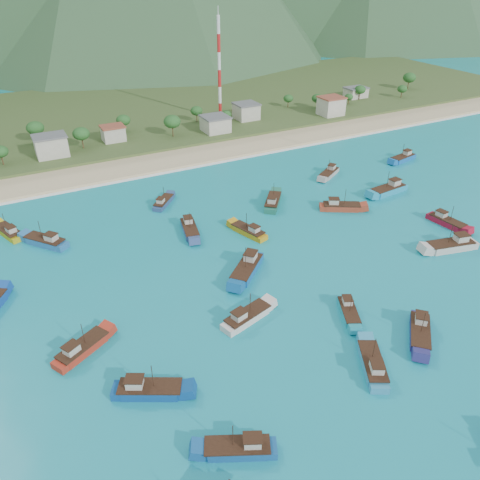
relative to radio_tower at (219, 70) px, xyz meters
name	(u,v)px	position (x,y,z in m)	size (l,w,h in m)	color
ground	(296,290)	(-34.93, -108.00, -20.63)	(600.00, 600.00, 0.00)	#0C7C8E
beach	(163,161)	(-34.93, -29.00, -20.63)	(400.00, 18.00, 1.20)	beige
land	(115,114)	(-34.93, 32.00, -20.63)	(400.00, 110.00, 2.40)	#385123
surf_line	(173,171)	(-34.93, -38.50, -20.63)	(400.00, 2.50, 0.08)	white
village	(157,128)	(-29.53, -8.51, -16.07)	(211.38, 28.61, 6.86)	beige
vegetation	(127,128)	(-39.42, -4.89, -15.48)	(275.30, 25.69, 8.65)	#235623
radio_tower	(219,70)	(0.00, 0.00, 0.00)	(1.20, 1.20, 38.06)	red
boat_0	(249,232)	(-32.75, -84.08, -19.96)	(5.78, 10.27, 5.82)	#C18C15
boat_2	(9,232)	(-83.87, -57.78, -19.94)	(6.27, 10.46, 5.94)	#B39E13
boat_3	(273,202)	(-19.51, -73.36, -19.85)	(9.45, 10.53, 6.47)	#1A634F
boat_4	(247,317)	(-48.05, -111.53, -19.90)	(10.87, 5.87, 6.16)	beige
boat_5	(82,349)	(-76.40, -105.86, -19.92)	(10.42, 7.70, 6.06)	#AA2B1A
boat_7	(247,269)	(-40.78, -98.12, -19.71)	(11.45, 10.84, 7.20)	#0F579A
boat_8	(341,207)	(-5.09, -84.09, -19.87)	(10.88, 8.13, 6.35)	#9B3721
boat_11	(388,190)	(13.33, -82.05, -19.72)	(12.44, 4.78, 7.17)	#1B90B9
boat_12	(447,222)	(13.21, -102.84, -19.94)	(4.18, 10.36, 5.95)	maroon
boat_13	(403,158)	(35.29, -65.28, -19.90)	(10.87, 5.09, 6.19)	#125CAD
boat_17	(329,174)	(6.03, -64.24, -19.96)	(10.02, 7.64, 5.87)	#A99F99
boat_18	(149,390)	(-69.25, -119.52, -19.87)	(10.98, 7.83, 6.35)	navy
boat_20	(46,242)	(-76.68, -66.58, -19.84)	(9.43, 10.59, 6.49)	#21619B
boat_22	(451,246)	(4.79, -111.49, -19.74)	(12.42, 6.12, 7.05)	beige
boat_23	(373,365)	(-35.70, -131.31, -19.91)	(7.63, 10.51, 6.10)	teal
boat_24	(420,333)	(-23.21, -129.23, -19.89)	(9.69, 9.70, 6.25)	navy
boat_26	(163,203)	(-45.51, -59.47, -20.06)	(8.01, 8.42, 5.30)	navy
boat_27	(190,229)	(-44.91, -76.59, -19.90)	(5.23, 10.87, 6.18)	#31487D
boat_28	(239,449)	(-61.71, -134.58, -19.96)	(10.22, 6.95, 5.87)	#124D8D
boat_29	(348,312)	(-30.50, -118.82, -20.08)	(6.15, 9.05, 5.19)	teal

